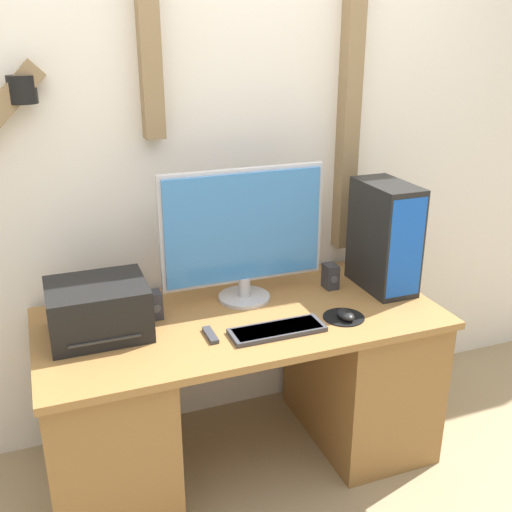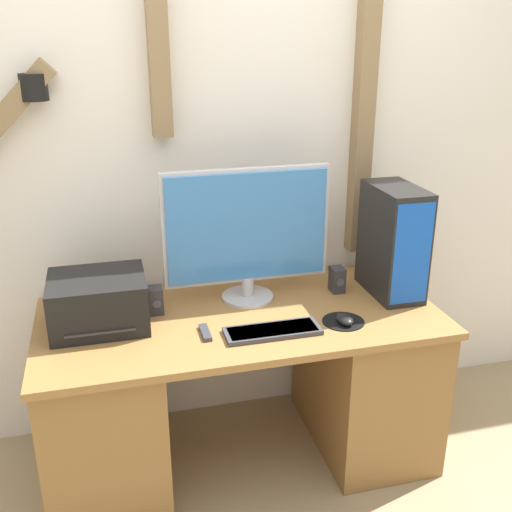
{
  "view_description": "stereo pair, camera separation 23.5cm",
  "coord_description": "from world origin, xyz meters",
  "px_view_note": "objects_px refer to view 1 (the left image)",
  "views": [
    {
      "loc": [
        -0.72,
        -1.67,
        1.79
      ],
      "look_at": [
        0.06,
        0.38,
        0.95
      ],
      "focal_mm": 42.0,
      "sensor_mm": 36.0,
      "label": 1
    },
    {
      "loc": [
        -0.49,
        -1.75,
        1.79
      ],
      "look_at": [
        0.06,
        0.38,
        0.95
      ],
      "focal_mm": 42.0,
      "sensor_mm": 36.0,
      "label": 2
    }
  ],
  "objects_px": {
    "mouse": "(346,315)",
    "speaker_right": "(330,276)",
    "keyboard": "(277,330)",
    "remote_control": "(210,335)",
    "printer": "(98,309)",
    "computer_tower": "(385,237)",
    "monitor": "(243,231)",
    "speaker_left": "(155,305)"
  },
  "relations": [
    {
      "from": "computer_tower",
      "to": "speaker_right",
      "type": "height_order",
      "value": "computer_tower"
    },
    {
      "from": "printer",
      "to": "remote_control",
      "type": "relative_size",
      "value": 2.95
    },
    {
      "from": "remote_control",
      "to": "mouse",
      "type": "bearing_deg",
      "value": -5.71
    },
    {
      "from": "mouse",
      "to": "speaker_right",
      "type": "xyz_separation_m",
      "value": [
        0.09,
        0.3,
        0.03
      ]
    },
    {
      "from": "keyboard",
      "to": "speaker_left",
      "type": "height_order",
      "value": "speaker_left"
    },
    {
      "from": "mouse",
      "to": "computer_tower",
      "type": "height_order",
      "value": "computer_tower"
    },
    {
      "from": "keyboard",
      "to": "mouse",
      "type": "relative_size",
      "value": 3.86
    },
    {
      "from": "keyboard",
      "to": "printer",
      "type": "relative_size",
      "value": 1.01
    },
    {
      "from": "monitor",
      "to": "remote_control",
      "type": "distance_m",
      "value": 0.47
    },
    {
      "from": "printer",
      "to": "keyboard",
      "type": "bearing_deg",
      "value": -20.48
    },
    {
      "from": "computer_tower",
      "to": "speaker_right",
      "type": "bearing_deg",
      "value": 162.47
    },
    {
      "from": "speaker_right",
      "to": "remote_control",
      "type": "bearing_deg",
      "value": -158.72
    },
    {
      "from": "computer_tower",
      "to": "speaker_left",
      "type": "distance_m",
      "value": 1.03
    },
    {
      "from": "speaker_right",
      "to": "remote_control",
      "type": "relative_size",
      "value": 0.89
    },
    {
      "from": "monitor",
      "to": "remote_control",
      "type": "height_order",
      "value": "monitor"
    },
    {
      "from": "computer_tower",
      "to": "printer",
      "type": "height_order",
      "value": "computer_tower"
    },
    {
      "from": "mouse",
      "to": "speaker_right",
      "type": "bearing_deg",
      "value": 73.92
    },
    {
      "from": "speaker_left",
      "to": "keyboard",
      "type": "bearing_deg",
      "value": -35.35
    },
    {
      "from": "keyboard",
      "to": "mouse",
      "type": "distance_m",
      "value": 0.3
    },
    {
      "from": "keyboard",
      "to": "monitor",
      "type": "bearing_deg",
      "value": 92.84
    },
    {
      "from": "printer",
      "to": "speaker_right",
      "type": "height_order",
      "value": "printer"
    },
    {
      "from": "keyboard",
      "to": "remote_control",
      "type": "bearing_deg",
      "value": 167.53
    },
    {
      "from": "monitor",
      "to": "speaker_left",
      "type": "height_order",
      "value": "monitor"
    },
    {
      "from": "keyboard",
      "to": "remote_control",
      "type": "distance_m",
      "value": 0.26
    },
    {
      "from": "remote_control",
      "to": "speaker_left",
      "type": "bearing_deg",
      "value": 124.19
    },
    {
      "from": "printer",
      "to": "speaker_right",
      "type": "bearing_deg",
      "value": 3.68
    },
    {
      "from": "keyboard",
      "to": "speaker_left",
      "type": "distance_m",
      "value": 0.5
    },
    {
      "from": "monitor",
      "to": "keyboard",
      "type": "xyz_separation_m",
      "value": [
        0.02,
        -0.33,
        -0.29
      ]
    },
    {
      "from": "computer_tower",
      "to": "speaker_right",
      "type": "relative_size",
      "value": 4.3
    },
    {
      "from": "printer",
      "to": "speaker_right",
      "type": "xyz_separation_m",
      "value": [
        1.01,
        0.07,
        -0.04
      ]
    },
    {
      "from": "monitor",
      "to": "speaker_left",
      "type": "distance_m",
      "value": 0.47
    },
    {
      "from": "remote_control",
      "to": "computer_tower",
      "type": "bearing_deg",
      "value": 11.74
    },
    {
      "from": "speaker_right",
      "to": "speaker_left",
      "type": "bearing_deg",
      "value": -179.21
    },
    {
      "from": "monitor",
      "to": "speaker_right",
      "type": "distance_m",
      "value": 0.47
    },
    {
      "from": "mouse",
      "to": "speaker_left",
      "type": "xyz_separation_m",
      "value": [
        -0.7,
        0.29,
        0.03
      ]
    },
    {
      "from": "speaker_right",
      "to": "printer",
      "type": "bearing_deg",
      "value": -176.32
    },
    {
      "from": "computer_tower",
      "to": "mouse",
      "type": "bearing_deg",
      "value": -142.87
    },
    {
      "from": "mouse",
      "to": "computer_tower",
      "type": "distance_m",
      "value": 0.44
    },
    {
      "from": "monitor",
      "to": "computer_tower",
      "type": "relative_size",
      "value": 1.47
    },
    {
      "from": "printer",
      "to": "speaker_left",
      "type": "height_order",
      "value": "printer"
    },
    {
      "from": "monitor",
      "to": "mouse",
      "type": "xyz_separation_m",
      "value": [
        0.31,
        -0.33,
        -0.28
      ]
    },
    {
      "from": "monitor",
      "to": "mouse",
      "type": "height_order",
      "value": "monitor"
    }
  ]
}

